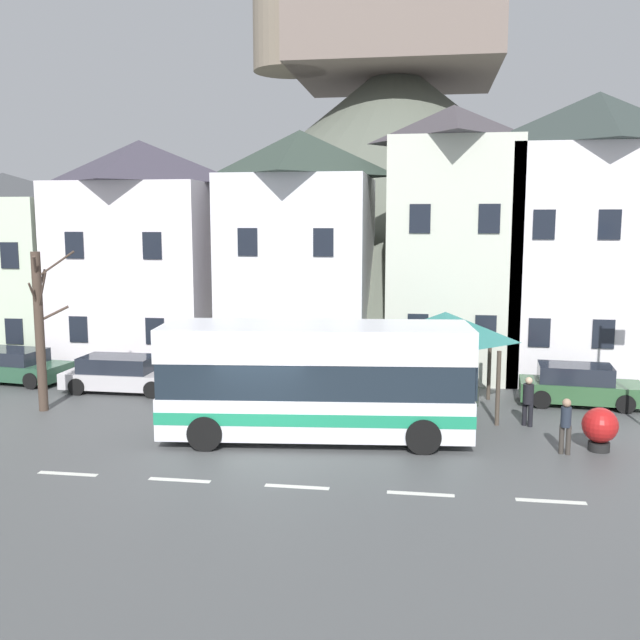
{
  "coord_description": "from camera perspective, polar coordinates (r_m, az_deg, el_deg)",
  "views": [
    {
      "loc": [
        4.54,
        -18.49,
        6.47
      ],
      "look_at": [
        1.02,
        4.7,
        3.16
      ],
      "focal_mm": 39.72,
      "sensor_mm": 36.0,
      "label": 1
    }
  ],
  "objects": [
    {
      "name": "ground_plane",
      "position": [
        20.12,
        -4.99,
        -10.84
      ],
      "size": [
        40.0,
        60.0,
        0.07
      ],
      "color": "#4D5051"
    },
    {
      "name": "townhouse_00",
      "position": [
        36.32,
        -23.82,
        3.96
      ],
      "size": [
        6.25,
        6.28,
        8.64
      ],
      "color": "beige",
      "rests_on": "ground_plane"
    },
    {
      "name": "townhouse_01",
      "position": [
        33.08,
        -14.1,
        5.24
      ],
      "size": [
        6.74,
        6.07,
        9.98
      ],
      "color": "white",
      "rests_on": "ground_plane"
    },
    {
      "name": "townhouse_02",
      "position": [
        31.32,
        -1.6,
        5.65
      ],
      "size": [
        6.08,
        6.67,
        10.33
      ],
      "color": "white",
      "rests_on": "ground_plane"
    },
    {
      "name": "townhouse_03",
      "position": [
        30.94,
        10.5,
        6.34
      ],
      "size": [
        5.16,
        6.92,
        11.24
      ],
      "color": "beige",
      "rests_on": "ground_plane"
    },
    {
      "name": "townhouse_04",
      "position": [
        30.82,
        21.1,
        6.16
      ],
      "size": [
        6.98,
        5.29,
        11.49
      ],
      "color": "white",
      "rests_on": "ground_plane"
    },
    {
      "name": "hilltop_castle",
      "position": [
        48.35,
        5.95,
        10.97
      ],
      "size": [
        42.64,
        42.64,
        26.21
      ],
      "color": "#5A6054",
      "rests_on": "ground_plane"
    },
    {
      "name": "transit_bus",
      "position": [
        20.98,
        -0.34,
        -5.01
      ],
      "size": [
        9.29,
        3.54,
        3.44
      ],
      "rotation": [
        0.0,
        0.0,
        0.1
      ],
      "color": "white",
      "rests_on": "ground_plane"
    },
    {
      "name": "bus_shelter",
      "position": [
        24.35,
        10.05,
        -0.57
      ],
      "size": [
        3.6,
        3.6,
        3.4
      ],
      "color": "#473D33",
      "rests_on": "ground_plane"
    },
    {
      "name": "parked_car_00",
      "position": [
        28.04,
        -15.65,
        -4.22
      ],
      "size": [
        4.51,
        1.97,
        1.34
      ],
      "rotation": [
        0.0,
        0.0,
        -0.01
      ],
      "color": "silver",
      "rests_on": "ground_plane"
    },
    {
      "name": "parked_car_01",
      "position": [
        31.09,
        -23.34,
        -3.42
      ],
      "size": [
        4.33,
        2.4,
        1.32
      ],
      "rotation": [
        0.0,
        0.0,
        -0.13
      ],
      "color": "#2B533B",
      "rests_on": "ground_plane"
    },
    {
      "name": "parked_car_02",
      "position": [
        26.64,
        20.11,
        -4.99
      ],
      "size": [
        4.25,
        2.09,
        1.43
      ],
      "rotation": [
        0.0,
        0.0,
        -0.08
      ],
      "color": "#305A34",
      "rests_on": "ground_plane"
    },
    {
      "name": "pedestrian_00",
      "position": [
        23.39,
        16.42,
        -6.12
      ],
      "size": [
        0.34,
        0.34,
        1.58
      ],
      "color": "black",
      "rests_on": "ground_plane"
    },
    {
      "name": "pedestrian_01",
      "position": [
        20.96,
        19.19,
        -7.82
      ],
      "size": [
        0.31,
        0.29,
        1.59
      ],
      "color": "#38332D",
      "rests_on": "ground_plane"
    },
    {
      "name": "pedestrian_02",
      "position": [
        22.54,
        12.27,
        -6.46
      ],
      "size": [
        0.3,
        0.32,
        1.57
      ],
      "color": "#2D2D38",
      "rests_on": "ground_plane"
    },
    {
      "name": "public_bench",
      "position": [
        26.76,
        8.63,
        -5.01
      ],
      "size": [
        1.45,
        0.48,
        0.87
      ],
      "color": "#33473D",
      "rests_on": "ground_plane"
    },
    {
      "name": "harbour_buoy",
      "position": [
        21.65,
        21.63,
        -8.01
      ],
      "size": [
        0.99,
        0.99,
        1.24
      ],
      "color": "black",
      "rests_on": "ground_plane"
    },
    {
      "name": "bare_tree_00",
      "position": [
        25.68,
        -21.63,
        -0.67
      ],
      "size": [
        1.44,
        1.29,
        5.47
      ],
      "color": "#47382D",
      "rests_on": "ground_plane"
    }
  ]
}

